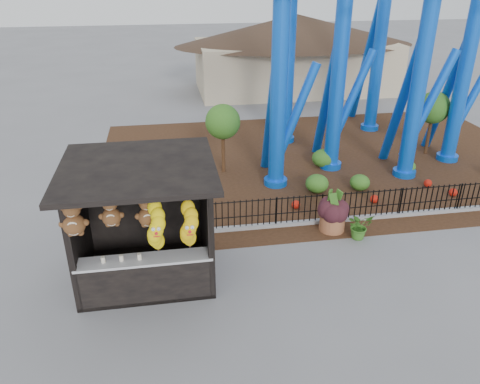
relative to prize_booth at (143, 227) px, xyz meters
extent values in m
plane|color=slate|center=(3.01, -0.91, -1.54)|extent=(120.00, 120.00, 0.00)
cube|color=#331E11|center=(7.01, 7.09, -1.53)|extent=(18.00, 12.00, 0.02)
cube|color=gray|center=(7.01, 2.09, -1.48)|extent=(18.00, 0.18, 0.12)
cube|color=black|center=(0.01, 0.29, -1.49)|extent=(3.20, 2.60, 0.10)
cube|color=black|center=(0.01, 1.53, -0.04)|extent=(3.20, 0.12, 3.00)
cube|color=black|center=(-1.53, 0.29, -0.04)|extent=(0.12, 2.60, 3.00)
cube|color=black|center=(1.55, 0.29, -0.04)|extent=(0.12, 2.60, 3.00)
cube|color=black|center=(0.01, 0.04, 1.52)|extent=(3.50, 3.40, 0.12)
cube|color=black|center=(-1.52, -0.94, -0.04)|extent=(0.14, 0.14, 3.00)
cube|color=black|center=(1.54, -0.94, -0.04)|extent=(0.14, 0.14, 3.00)
cube|color=black|center=(0.01, -0.76, -0.99)|extent=(3.00, 0.50, 1.10)
cube|color=silver|center=(0.01, -0.76, -0.42)|extent=(3.10, 0.55, 0.06)
cylinder|color=black|center=(0.01, -1.16, 1.31)|extent=(2.90, 0.04, 0.04)
cylinder|color=blue|center=(4.51, 5.09, 1.96)|extent=(0.56, 0.56, 7.00)
cylinder|color=blue|center=(4.51, 5.09, -1.42)|extent=(0.84, 0.84, 0.24)
cylinder|color=blue|center=(7.01, 6.29, 2.11)|extent=(0.56, 0.56, 7.30)
cylinder|color=blue|center=(7.01, 6.29, -1.42)|extent=(0.84, 0.84, 0.24)
cylinder|color=blue|center=(9.51, 5.09, 2.21)|extent=(0.56, 0.56, 7.50)
cylinder|color=blue|center=(9.51, 5.09, -1.42)|extent=(0.84, 0.84, 0.24)
cylinder|color=blue|center=(12.01, 6.29, 1.76)|extent=(0.56, 0.56, 6.60)
cylinder|color=blue|center=(12.01, 6.29, -1.42)|extent=(0.84, 0.84, 0.24)
cylinder|color=blue|center=(6.01, 9.59, 3.21)|extent=(0.56, 0.56, 9.50)
cylinder|color=blue|center=(6.01, 9.59, -1.42)|extent=(0.84, 0.84, 0.24)
cylinder|color=blue|center=(10.51, 10.59, 3.71)|extent=(0.56, 0.56, 10.50)
cylinder|color=blue|center=(10.51, 10.59, -1.42)|extent=(0.84, 0.84, 0.24)
cylinder|color=blue|center=(4.51, 5.99, 1.09)|extent=(0.36, 2.21, 5.85)
cylinder|color=blue|center=(5.21, 5.39, 0.91)|extent=(1.62, 0.32, 3.73)
cylinder|color=blue|center=(7.01, 7.19, 1.20)|extent=(0.36, 2.29, 6.10)
cylinder|color=blue|center=(7.71, 6.59, 1.02)|extent=(1.67, 0.32, 3.88)
cylinder|color=blue|center=(9.51, 5.99, 1.28)|extent=(0.36, 2.34, 6.26)
cylinder|color=blue|center=(10.21, 5.39, 1.09)|extent=(1.71, 0.32, 3.99)
cylinder|color=blue|center=(12.01, 7.19, 0.94)|extent=(0.36, 2.10, 5.53)
cylinder|color=blue|center=(12.71, 6.59, 0.77)|extent=(1.54, 0.32, 3.52)
cylinder|color=#995937|center=(5.42, 1.63, -1.25)|extent=(0.94, 0.94, 0.57)
ellipsoid|color=black|center=(5.42, 1.63, -0.65)|extent=(0.70, 0.70, 0.64)
imported|color=#295418|center=(6.04, 1.08, -1.14)|extent=(0.83, 0.75, 0.79)
ellipsoid|color=#2F5F1C|center=(5.78, 4.22, -1.20)|extent=(0.80, 0.80, 0.64)
ellipsoid|color=#2F5F1C|center=(7.34, 4.15, -1.24)|extent=(0.70, 0.70, 0.56)
ellipsoid|color=#2F5F1C|center=(9.73, 5.30, -1.28)|extent=(0.61, 0.61, 0.49)
ellipsoid|color=#2F5F1C|center=(6.74, 6.40, -1.17)|extent=(0.88, 0.88, 0.70)
sphere|color=red|center=(4.72, 3.13, -1.38)|extent=(0.28, 0.28, 0.28)
sphere|color=red|center=(7.43, 3.09, -1.38)|extent=(0.28, 0.28, 0.28)
sphere|color=red|center=(9.85, 3.97, -1.38)|extent=(0.28, 0.28, 0.28)
sphere|color=red|center=(10.32, 3.13, -1.38)|extent=(0.28, 0.28, 0.28)
cube|color=#BFAD8C|center=(9.01, 19.09, -0.04)|extent=(12.00, 6.00, 3.00)
cone|color=#332319|center=(9.01, 19.09, 2.36)|extent=(15.00, 15.00, 1.80)
camera|label=1|loc=(0.70, -9.94, 5.61)|focal=35.00mm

